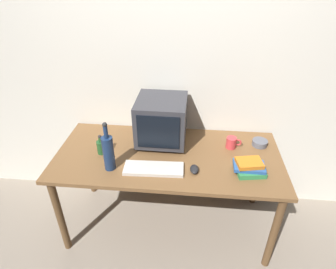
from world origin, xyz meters
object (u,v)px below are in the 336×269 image
(computer_mouse, at_px, (194,169))
(bottle_short, at_px, (101,147))
(cd_spindle, at_px, (260,143))
(crt_monitor, at_px, (162,121))
(keyboard, at_px, (154,169))
(book_stack, at_px, (250,167))
(mug, at_px, (232,143))
(bottle_tall, at_px, (108,152))

(computer_mouse, relative_size, bottle_short, 0.62)
(bottle_short, xyz_separation_m, cd_spindle, (1.22, 0.22, -0.04))
(crt_monitor, distance_m, cd_spindle, 0.80)
(bottle_short, bearing_deg, keyboard, -21.45)
(keyboard, bearing_deg, computer_mouse, 0.72)
(keyboard, xyz_separation_m, computer_mouse, (0.29, 0.01, 0.01))
(book_stack, distance_m, mug, 0.31)
(cd_spindle, bearing_deg, bottle_tall, -160.28)
(keyboard, bearing_deg, crt_monitor, 85.57)
(bottle_short, distance_m, cd_spindle, 1.24)
(keyboard, xyz_separation_m, bottle_tall, (-0.31, -0.01, 0.13))
(bottle_tall, bearing_deg, cd_spindle, 19.72)
(mug, xyz_separation_m, cd_spindle, (0.23, 0.05, -0.02))
(bottle_short, bearing_deg, computer_mouse, -12.07)
(crt_monitor, xyz_separation_m, cd_spindle, (0.78, 0.02, -0.17))
(computer_mouse, bearing_deg, book_stack, 1.00)
(computer_mouse, xyz_separation_m, cd_spindle, (0.51, 0.38, 0.00))
(bottle_short, distance_m, mug, 1.01)
(crt_monitor, relative_size, mug, 3.26)
(crt_monitor, distance_m, keyboard, 0.42)
(bottle_short, relative_size, mug, 1.34)
(keyboard, distance_m, bottle_tall, 0.34)
(keyboard, relative_size, bottle_short, 2.60)
(computer_mouse, xyz_separation_m, bottle_tall, (-0.60, -0.02, 0.12))
(mug, bearing_deg, computer_mouse, -131.27)
(crt_monitor, height_order, cd_spindle, crt_monitor)
(mug, bearing_deg, bottle_short, -170.22)
(computer_mouse, distance_m, book_stack, 0.38)
(computer_mouse, distance_m, cd_spindle, 0.64)
(bottle_short, height_order, cd_spindle, bottle_short)
(keyboard, distance_m, book_stack, 0.67)
(computer_mouse, bearing_deg, bottle_tall, 178.59)
(book_stack, bearing_deg, keyboard, -176.19)
(crt_monitor, height_order, keyboard, crt_monitor)
(bottle_tall, distance_m, bottle_short, 0.22)
(crt_monitor, bearing_deg, book_stack, -26.82)
(mug, bearing_deg, cd_spindle, 13.03)
(keyboard, xyz_separation_m, book_stack, (0.67, 0.04, 0.03))
(book_stack, bearing_deg, bottle_tall, -177.01)
(crt_monitor, xyz_separation_m, book_stack, (0.65, -0.33, -0.15))
(computer_mouse, bearing_deg, crt_monitor, 123.64)
(keyboard, relative_size, computer_mouse, 4.20)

